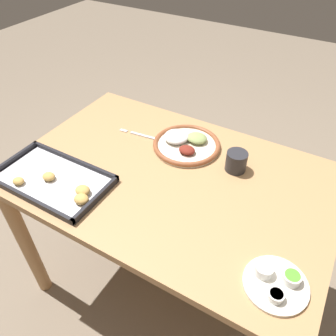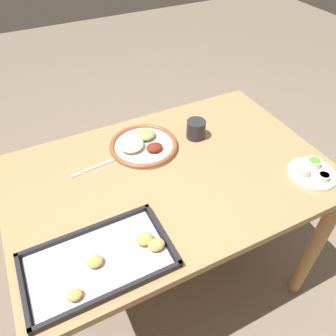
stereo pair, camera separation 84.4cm
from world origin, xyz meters
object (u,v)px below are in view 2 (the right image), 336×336
(saucer_plate, at_px, (312,172))
(drinking_cup, at_px, (196,129))
(dinner_plate, at_px, (143,145))
(baking_tray, at_px, (103,260))
(fork, at_px, (101,165))

(saucer_plate, xyz_separation_m, drinking_cup, (0.27, -0.39, 0.03))
(dinner_plate, xyz_separation_m, baking_tray, (0.31, 0.43, -0.00))
(fork, distance_m, drinking_cup, 0.41)
(baking_tray, bearing_deg, saucer_plate, -179.51)
(dinner_plate, height_order, baking_tray, dinner_plate)
(dinner_plate, bearing_deg, drinking_cup, 171.69)
(dinner_plate, bearing_deg, saucer_plate, 139.39)
(dinner_plate, xyz_separation_m, saucer_plate, (-0.49, 0.42, -0.00))
(fork, height_order, saucer_plate, saucer_plate)
(baking_tray, bearing_deg, dinner_plate, -125.76)
(baking_tray, distance_m, drinking_cup, 0.67)
(saucer_plate, distance_m, baking_tray, 0.80)
(fork, height_order, drinking_cup, drinking_cup)
(fork, bearing_deg, saucer_plate, 143.80)
(saucer_plate, height_order, baking_tray, saucer_plate)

